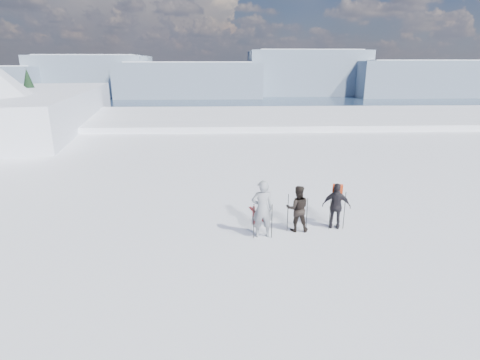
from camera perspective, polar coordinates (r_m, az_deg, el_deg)
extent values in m
plane|color=white|center=(72.27, 0.00, -1.32)|extent=(220.00, 208.01, 71.62)
cube|color=white|center=(40.39, 1.89, 0.05)|extent=(180.00, 16.00, 14.00)
plane|color=navy|center=(300.60, -1.97, 10.35)|extent=(820.00, 820.00, 0.00)
cube|color=slate|center=(503.74, -21.41, 14.58)|extent=(130.00, 80.00, 46.00)
cube|color=white|center=(503.64, -21.67, 16.84)|extent=(110.50, 70.00, 8.00)
cube|color=slate|center=(450.32, -7.50, 14.89)|extent=(160.00, 80.00, 38.00)
cube|color=white|center=(450.02, -7.58, 16.92)|extent=(136.00, 70.00, 8.00)
cube|color=slate|center=(489.56, 9.99, 15.77)|extent=(140.00, 80.00, 52.00)
cube|color=white|center=(489.66, 10.14, 18.46)|extent=(119.00, 70.00, 8.00)
cube|color=slate|center=(505.66, 25.69, 13.75)|extent=(160.00, 80.00, 40.00)
cube|color=white|center=(505.43, 25.95, 15.66)|extent=(136.00, 70.00, 8.00)
cube|color=#2D2B28|center=(50.45, -24.49, -1.00)|extent=(21.55, 17.87, 14.25)
cone|color=black|center=(47.08, -22.42, 5.61)|extent=(5.60, 5.60, 10.00)
cone|color=black|center=(51.07, -30.70, 6.46)|extent=(6.72, 6.72, 12.00)
cone|color=black|center=(45.87, -31.21, 4.79)|extent=(6.16, 6.16, 11.00)
cone|color=black|center=(42.07, -29.29, 2.76)|extent=(5.04, 5.04, 9.00)
cone|color=black|center=(42.79, -25.93, 4.82)|extent=(6.16, 6.16, 11.00)
cone|color=black|center=(47.88, -28.69, 6.81)|extent=(7.28, 7.28, 13.00)
cone|color=black|center=(43.97, -22.46, 4.87)|extent=(5.60, 5.60, 10.00)
imported|color=gray|center=(11.97, 3.41, -4.43)|extent=(0.72, 0.50, 1.91)
imported|color=black|center=(12.58, 8.76, -4.31)|extent=(0.81, 0.66, 1.58)
imported|color=black|center=(13.03, 14.47, -3.87)|extent=(1.01, 0.65, 1.60)
cube|color=#EE4316|center=(12.94, 14.83, 0.86)|extent=(0.38, 0.28, 0.50)
cylinder|color=black|center=(11.97, 2.11, -6.31)|extent=(0.02, 0.02, 1.18)
cylinder|color=black|center=(12.05, 4.87, -6.29)|extent=(0.02, 0.02, 1.14)
cylinder|color=black|center=(12.55, 7.29, -4.96)|extent=(0.02, 0.02, 1.31)
cylinder|color=black|center=(12.70, 10.15, -5.20)|extent=(0.02, 0.02, 1.16)
cylinder|color=black|center=(12.96, 13.56, -4.93)|extent=(0.02, 0.02, 1.17)
cylinder|color=black|center=(13.07, 15.62, -4.53)|extent=(0.02, 0.02, 1.33)
cube|color=black|center=(13.95, 2.15, -5.35)|extent=(0.21, 1.70, 0.03)
cube|color=black|center=(13.97, 2.72, -5.34)|extent=(0.55, 1.66, 0.03)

